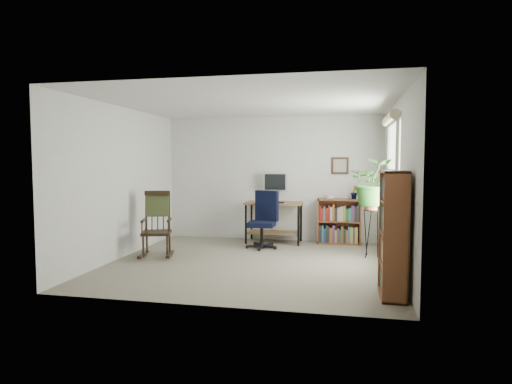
% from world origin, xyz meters
% --- Properties ---
extents(floor, '(4.20, 4.00, 0.00)m').
position_xyz_m(floor, '(0.00, 0.00, 0.00)').
color(floor, gray).
rests_on(floor, ground).
extents(ceiling, '(4.20, 4.00, 0.00)m').
position_xyz_m(ceiling, '(0.00, 0.00, 2.40)').
color(ceiling, silver).
rests_on(ceiling, ground).
extents(wall_back, '(4.20, 0.00, 2.40)m').
position_xyz_m(wall_back, '(0.00, 2.00, 1.20)').
color(wall_back, silver).
rests_on(wall_back, ground).
extents(wall_front, '(4.20, 0.00, 2.40)m').
position_xyz_m(wall_front, '(0.00, -2.00, 1.20)').
color(wall_front, silver).
rests_on(wall_front, ground).
extents(wall_left, '(0.00, 4.00, 2.40)m').
position_xyz_m(wall_left, '(-2.10, 0.00, 1.20)').
color(wall_left, silver).
rests_on(wall_left, ground).
extents(wall_right, '(0.00, 4.00, 2.40)m').
position_xyz_m(wall_right, '(2.10, 0.00, 1.20)').
color(wall_right, silver).
rests_on(wall_right, ground).
extents(window, '(0.12, 1.20, 1.50)m').
position_xyz_m(window, '(2.06, 0.30, 1.40)').
color(window, silver).
rests_on(window, wall_right).
extents(desk, '(1.07, 0.59, 0.77)m').
position_xyz_m(desk, '(0.08, 1.70, 0.38)').
color(desk, brown).
rests_on(desk, floor).
extents(monitor, '(0.46, 0.16, 0.56)m').
position_xyz_m(monitor, '(0.08, 1.84, 1.05)').
color(monitor, '#BCBCC1').
rests_on(monitor, desk).
extents(keyboard, '(0.40, 0.15, 0.02)m').
position_xyz_m(keyboard, '(0.08, 1.58, 0.78)').
color(keyboard, black).
rests_on(keyboard, desk).
extents(office_chair, '(0.69, 0.69, 1.03)m').
position_xyz_m(office_chair, '(-0.04, 1.12, 0.52)').
color(office_chair, black).
rests_on(office_chair, floor).
extents(rocking_chair, '(0.81, 1.05, 1.07)m').
position_xyz_m(rocking_chair, '(-1.58, 0.11, 0.54)').
color(rocking_chair, black).
rests_on(rocking_chair, floor).
extents(low_bookshelf, '(0.79, 0.26, 0.84)m').
position_xyz_m(low_bookshelf, '(1.29, 1.82, 0.42)').
color(low_bookshelf, brown).
rests_on(low_bookshelf, floor).
extents(tall_bookshelf, '(0.27, 0.63, 1.43)m').
position_xyz_m(tall_bookshelf, '(1.92, -1.27, 0.72)').
color(tall_bookshelf, brown).
rests_on(tall_bookshelf, floor).
extents(plant_stand, '(0.31, 0.31, 0.89)m').
position_xyz_m(plant_stand, '(1.80, 0.78, 0.45)').
color(plant_stand, black).
rests_on(plant_stand, floor).
extents(spider_plant, '(1.69, 1.88, 1.46)m').
position_xyz_m(spider_plant, '(1.80, 0.78, 1.56)').
color(spider_plant, '#2F6A25').
rests_on(spider_plant, plant_stand).
extents(potted_plant_small, '(0.13, 0.24, 0.11)m').
position_xyz_m(potted_plant_small, '(1.57, 1.83, 0.89)').
color(potted_plant_small, '#2F6A25').
rests_on(potted_plant_small, low_bookshelf).
extents(framed_picture, '(0.32, 0.04, 0.32)m').
position_xyz_m(framed_picture, '(1.29, 1.97, 1.46)').
color(framed_picture, black).
rests_on(framed_picture, wall_back).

